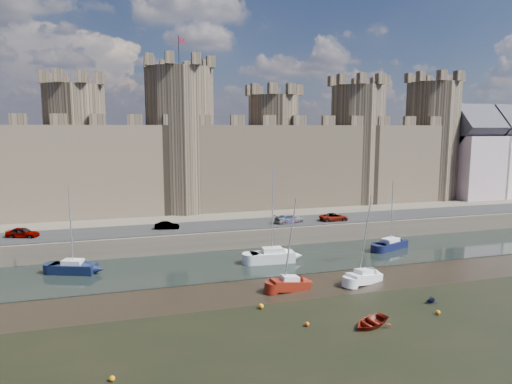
% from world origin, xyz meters
% --- Properties ---
extents(ground, '(160.00, 160.00, 0.00)m').
position_xyz_m(ground, '(0.00, 0.00, 0.00)').
color(ground, black).
rests_on(ground, ground).
extents(water_channel, '(160.00, 12.00, 0.08)m').
position_xyz_m(water_channel, '(0.00, 24.00, 0.04)').
color(water_channel, black).
rests_on(water_channel, ground).
extents(quay, '(160.00, 60.00, 2.50)m').
position_xyz_m(quay, '(0.00, 60.00, 1.25)').
color(quay, '#4C443A').
rests_on(quay, ground).
extents(road, '(160.00, 7.00, 0.10)m').
position_xyz_m(road, '(0.00, 34.00, 2.55)').
color(road, black).
rests_on(road, quay).
extents(castle, '(108.50, 11.00, 29.00)m').
position_xyz_m(castle, '(-0.64, 48.00, 11.67)').
color(castle, '#42382B').
rests_on(castle, quay).
extents(car_0, '(4.20, 2.74, 1.33)m').
position_xyz_m(car_0, '(-19.57, 34.16, 3.16)').
color(car_0, gray).
rests_on(car_0, quay).
extents(car_1, '(3.41, 1.77, 1.07)m').
position_xyz_m(car_1, '(-1.87, 33.79, 3.04)').
color(car_1, gray).
rests_on(car_1, quay).
extents(car_2, '(4.73, 2.67, 1.29)m').
position_xyz_m(car_2, '(15.44, 33.01, 3.15)').
color(car_2, gray).
rests_on(car_2, quay).
extents(car_3, '(4.33, 2.24, 1.17)m').
position_xyz_m(car_3, '(22.22, 32.54, 3.08)').
color(car_3, gray).
rests_on(car_3, quay).
extents(sailboat_1, '(5.26, 3.55, 9.82)m').
position_xyz_m(sailboat_1, '(-12.98, 25.40, 0.78)').
color(sailboat_1, black).
rests_on(sailboat_1, ground).
extents(sailboat_2, '(5.42, 2.44, 11.39)m').
position_xyz_m(sailboat_2, '(9.54, 23.14, 0.88)').
color(sailboat_2, silver).
rests_on(sailboat_2, ground).
extents(sailboat_3, '(5.52, 3.73, 9.02)m').
position_xyz_m(sailboat_3, '(26.69, 24.61, 0.72)').
color(sailboat_3, black).
rests_on(sailboat_3, ground).
extents(sailboat_4, '(4.13, 2.03, 9.28)m').
position_xyz_m(sailboat_4, '(8.32, 13.89, 0.70)').
color(sailboat_4, maroon).
rests_on(sailboat_4, ground).
extents(sailboat_5, '(4.58, 3.12, 9.21)m').
position_xyz_m(sailboat_5, '(16.53, 13.73, 0.68)').
color(sailboat_5, white).
rests_on(sailboat_5, ground).
extents(dinghy_4, '(3.93, 3.35, 0.69)m').
position_xyz_m(dinghy_4, '(11.68, 4.01, 0.34)').
color(dinghy_4, maroon).
rests_on(dinghy_4, ground).
extents(dinghy_7, '(1.54, 1.45, 0.65)m').
position_xyz_m(dinghy_7, '(19.76, 7.01, 0.32)').
color(dinghy_7, black).
rests_on(dinghy_7, ground).
extents(buoy_0, '(0.39, 0.39, 0.39)m').
position_xyz_m(buoy_0, '(-8.45, 1.53, 0.19)').
color(buoy_0, orange).
rests_on(buoy_0, ground).
extents(buoy_1, '(0.39, 0.39, 0.39)m').
position_xyz_m(buoy_1, '(6.73, 5.57, 0.19)').
color(buoy_1, '#DF4809').
rests_on(buoy_1, ground).
extents(buoy_3, '(0.48, 0.48, 0.48)m').
position_xyz_m(buoy_3, '(4.17, 10.12, 0.24)').
color(buoy_3, orange).
rests_on(buoy_3, ground).
extents(buoy_5, '(0.40, 0.40, 0.40)m').
position_xyz_m(buoy_5, '(18.57, 4.54, 0.20)').
color(buoy_5, orange).
rests_on(buoy_5, ground).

